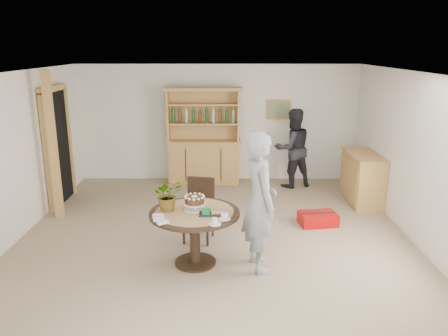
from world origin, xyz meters
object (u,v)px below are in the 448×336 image
at_px(hutch, 204,151).
at_px(sideboard, 362,178).
at_px(adult_person, 293,148).
at_px(dining_chair, 200,205).
at_px(red_suitcase, 318,219).
at_px(teen_boy, 260,202).
at_px(dining_table, 195,222).

relative_size(hutch, sideboard, 1.62).
distance_m(sideboard, adult_person, 1.56).
bearing_deg(dining_chair, red_suitcase, 25.91).
xyz_separation_m(dining_chair, teen_boy, (0.84, -0.93, 0.39)).
height_order(hutch, red_suitcase, hutch).
xyz_separation_m(hutch, red_suitcase, (2.00, -2.35, -0.59)).
height_order(hutch, adult_person, hutch).
distance_m(dining_chair, teen_boy, 1.31).
bearing_deg(hutch, teen_boy, -76.58).
distance_m(adult_person, red_suitcase, 2.20).
bearing_deg(dining_chair, teen_boy, -37.26).
bearing_deg(teen_boy, dining_chair, 29.08).
bearing_deg(hutch, sideboard, -22.21).
xyz_separation_m(hutch, sideboard, (3.04, -1.24, -0.22)).
bearing_deg(hutch, red_suitcase, -49.67).
relative_size(teen_boy, adult_person, 1.13).
distance_m(hutch, sideboard, 3.29).
xyz_separation_m(adult_person, red_suitcase, (0.14, -2.07, -0.72)).
relative_size(hutch, dining_chair, 2.16).
distance_m(dining_chair, red_suitcase, 2.04).
height_order(dining_chair, red_suitcase, dining_chair).
bearing_deg(sideboard, hutch, 157.79).
distance_m(dining_chair, adult_person, 3.16).
bearing_deg(red_suitcase, adult_person, 85.32).
relative_size(sideboard, dining_chair, 1.33).
bearing_deg(sideboard, dining_table, -140.50).
relative_size(dining_table, adult_person, 0.73).
distance_m(hutch, teen_boy, 3.91).
bearing_deg(dining_chair, hutch, 102.20).
relative_size(hutch, teen_boy, 1.10).
xyz_separation_m(hutch, adult_person, (1.85, -0.28, 0.13)).
xyz_separation_m(sideboard, red_suitcase, (-1.04, -1.11, -0.37)).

